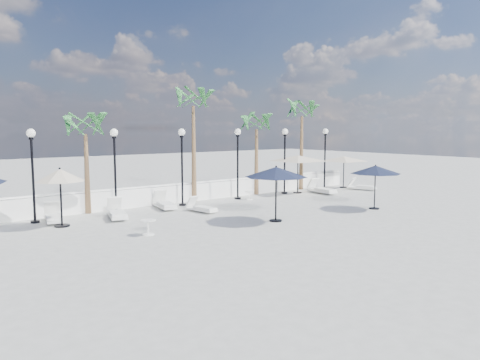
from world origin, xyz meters
TOP-DOWN VIEW (x-y plane):
  - ground at (0.00, 0.00)m, footprint 100.00×100.00m
  - balustrade at (0.00, 7.50)m, footprint 26.00×0.30m
  - lamppost_1 at (-7.00, 6.50)m, footprint 0.36×0.36m
  - lamppost_2 at (-3.50, 6.50)m, footprint 0.36×0.36m
  - lamppost_3 at (0.00, 6.50)m, footprint 0.36×0.36m
  - lamppost_4 at (3.50, 6.50)m, footprint 0.36×0.36m
  - lamppost_5 at (7.00, 6.50)m, footprint 0.36×0.36m
  - lamppost_6 at (10.50, 6.50)m, footprint 0.36×0.36m
  - palm_1 at (-4.50, 7.30)m, footprint 2.60×2.60m
  - palm_2 at (1.20, 7.30)m, footprint 2.60×2.60m
  - palm_3 at (5.50, 7.30)m, footprint 2.60×2.60m
  - palm_4 at (9.20, 7.30)m, footprint 2.60×2.60m
  - lounger_2 at (-6.35, 6.22)m, footprint 0.97×1.95m
  - lounger_3 at (-0.27, 4.37)m, footprint 0.81×1.72m
  - lounger_4 at (-3.97, 5.34)m, footprint 1.17×2.12m
  - lounger_5 at (-1.18, 6.22)m, footprint 1.02×2.08m
  - lounger_6 at (8.79, 5.17)m, footprint 0.83×2.05m
  - lounger_7 at (11.99, 4.71)m, footprint 1.06×1.81m
  - side_table_1 at (-4.36, 1.66)m, footprint 0.57×0.57m
  - side_table_2 at (3.84, 5.92)m, footprint 0.46×0.46m
  - parasol_navy_mid at (0.99, 0.68)m, footprint 2.60×2.60m
  - parasol_navy_right at (6.74, -0.03)m, footprint 2.39×2.39m
  - parasol_cream_sq_a at (7.80, 6.20)m, footprint 4.93×4.93m
  - parasol_cream_sq_b at (12.00, 6.20)m, footprint 4.38×4.38m
  - parasol_cream_small at (-6.36, 5.09)m, footprint 1.91×1.91m

SIDE VIEW (x-z plane):
  - ground at x=0.00m, z-range 0.00..0.00m
  - lounger_3 at x=-0.27m, z-range -0.10..0.52m
  - lounger_7 at x=11.99m, z-range -0.11..0.54m
  - lounger_2 at x=-6.35m, z-range -0.12..0.59m
  - lounger_5 at x=-1.18m, z-range -0.12..0.62m
  - lounger_6 at x=8.79m, z-range -0.12..0.63m
  - lounger_4 at x=-3.97m, z-range -0.12..0.63m
  - side_table_2 at x=3.84m, z-range 0.05..0.50m
  - side_table_1 at x=-4.36m, z-range 0.06..0.61m
  - balustrade at x=0.00m, z-range -0.04..0.97m
  - parasol_navy_right at x=6.74m, z-range 0.81..2.95m
  - parasol_cream_small at x=-6.36m, z-range 0.83..3.17m
  - parasol_cream_sq_b at x=12.00m, z-range 0.93..3.12m
  - parasol_navy_mid at x=0.99m, z-range 0.88..3.21m
  - parasol_cream_sq_a at x=7.80m, z-range 1.03..3.45m
  - lamppost_1 at x=-7.00m, z-range 0.57..4.41m
  - lamppost_2 at x=-3.50m, z-range 0.57..4.41m
  - lamppost_3 at x=0.00m, z-range 0.57..4.41m
  - lamppost_4 at x=3.50m, z-range 0.57..4.41m
  - lamppost_5 at x=7.00m, z-range 0.57..4.41m
  - lamppost_6 at x=10.50m, z-range 0.57..4.41m
  - palm_1 at x=-4.50m, z-range 1.40..6.10m
  - palm_3 at x=5.50m, z-range 1.50..6.40m
  - palm_4 at x=9.20m, z-range 1.88..7.58m
  - palm_2 at x=1.20m, z-range 2.07..8.17m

